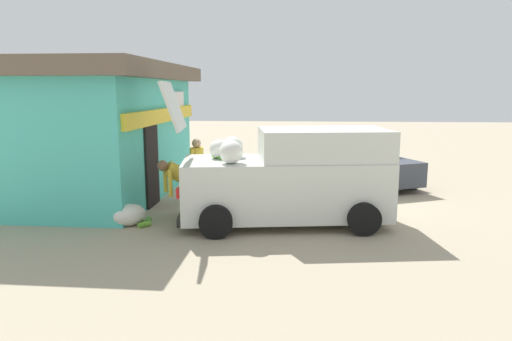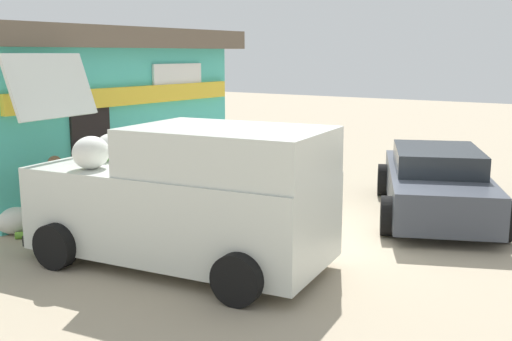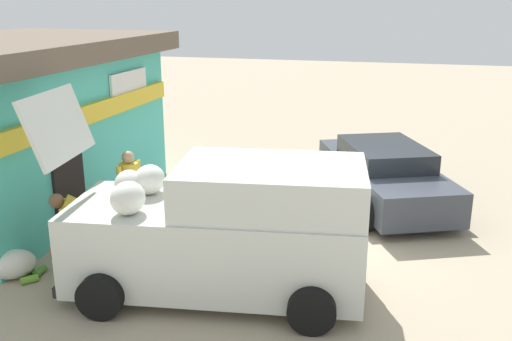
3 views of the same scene
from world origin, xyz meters
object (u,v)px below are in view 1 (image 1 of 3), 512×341
object	(u,v)px
unloaded_banana_pile	(130,215)
paint_bucket	(215,173)
storefront_bar	(97,128)
customer_bending	(181,181)
parked_sedan	(357,162)
vendor_standing	(197,166)
delivery_van	(291,176)

from	to	relation	value
unloaded_banana_pile	paint_bucket	bearing A→B (deg)	-10.35
storefront_bar	paint_bucket	world-z (taller)	storefront_bar
customer_bending	paint_bucket	world-z (taller)	customer_bending
parked_sedan	customer_bending	world-z (taller)	customer_bending
parked_sedan	vendor_standing	size ratio (longest dim) A/B	2.89
vendor_standing	customer_bending	bearing A→B (deg)	177.37
paint_bucket	vendor_standing	bearing A→B (deg)	-178.70
customer_bending	paint_bucket	distance (m)	4.87
storefront_bar	customer_bending	bearing A→B (deg)	-129.31
unloaded_banana_pile	delivery_van	bearing A→B (deg)	-82.32
unloaded_banana_pile	vendor_standing	bearing A→B (deg)	-27.56
customer_bending	storefront_bar	bearing A→B (deg)	50.69
delivery_van	unloaded_banana_pile	size ratio (longest dim) A/B	5.23
parked_sedan	customer_bending	size ratio (longest dim) A/B	3.51
delivery_van	paint_bucket	xyz separation A→B (m)	(4.90, 2.43, -0.85)
vendor_standing	customer_bending	distance (m)	1.48
paint_bucket	unloaded_banana_pile	bearing A→B (deg)	169.65
delivery_van	paint_bucket	size ratio (longest dim) A/B	14.56
unloaded_banana_pile	paint_bucket	size ratio (longest dim) A/B	2.78
customer_bending	unloaded_banana_pile	bearing A→B (deg)	118.76
storefront_bar	unloaded_banana_pile	xyz separation A→B (m)	(-2.84, -1.82, -1.60)
parked_sedan	customer_bending	bearing A→B (deg)	135.89
storefront_bar	paint_bucket	xyz separation A→B (m)	(2.52, -2.80, -1.65)
storefront_bar	parked_sedan	xyz separation A→B (m)	(2.34, -7.31, -1.20)
parked_sedan	unloaded_banana_pile	world-z (taller)	parked_sedan
delivery_van	customer_bending	distance (m)	2.43
parked_sedan	unloaded_banana_pile	xyz separation A→B (m)	(-5.18, 5.49, -0.40)
delivery_van	unloaded_banana_pile	xyz separation A→B (m)	(-0.46, 3.41, -0.80)
storefront_bar	vendor_standing	world-z (taller)	storefront_bar
parked_sedan	paint_bucket	size ratio (longest dim) A/B	14.29
vendor_standing	unloaded_banana_pile	distance (m)	2.39
parked_sedan	vendor_standing	xyz separation A→B (m)	(-3.17, 4.43, 0.33)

